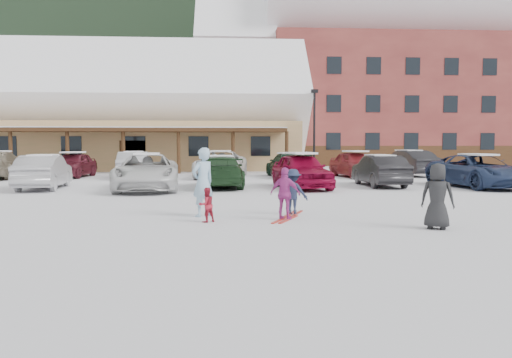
{
  "coord_description": "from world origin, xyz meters",
  "views": [
    {
      "loc": [
        -0.54,
        -12.46,
        1.94
      ],
      "look_at": [
        0.3,
        1.0,
        1.0
      ],
      "focal_mm": 35.0,
      "sensor_mm": 36.0,
      "label": 1
    }
  ],
  "objects": [
    {
      "name": "conifer_3",
      "position": [
        6.0,
        44.0,
        5.12
      ],
      "size": [
        3.96,
        3.96,
        9.18
      ],
      "color": "black",
      "rests_on": "ground"
    },
    {
      "name": "parked_car_4",
      "position": [
        2.81,
        9.28,
        0.78
      ],
      "size": [
        2.51,
        4.81,
        1.56
      ],
      "primitive_type": "imported",
      "rotation": [
        0.0,
        0.0,
        0.15
      ],
      "color": "maroon",
      "rests_on": "ground"
    },
    {
      "name": "parked_car_9",
      "position": [
        -5.75,
        16.53,
        0.76
      ],
      "size": [
        2.08,
        4.75,
        1.52
      ],
      "primitive_type": "imported",
      "rotation": [
        0.0,
        0.0,
        3.25
      ],
      "color": "#B3B3B8",
      "rests_on": "ground"
    },
    {
      "name": "parked_car_6",
      "position": [
        10.81,
        9.23,
        0.74
      ],
      "size": [
        3.18,
        5.64,
        1.49
      ],
      "primitive_type": "imported",
      "rotation": [
        0.0,
        0.0,
        0.14
      ],
      "color": "navy",
      "rests_on": "ground"
    },
    {
      "name": "child_magenta",
      "position": [
        1.0,
        0.17,
        0.68
      ],
      "size": [
        0.86,
        0.64,
        1.36
      ],
      "primitive_type": "imported",
      "rotation": [
        0.0,
        0.0,
        2.7
      ],
      "color": "#B63893",
      "rests_on": "ground"
    },
    {
      "name": "child_navy",
      "position": [
        1.33,
        1.13,
        0.63
      ],
      "size": [
        0.93,
        0.73,
        1.26
      ],
      "primitive_type": "imported",
      "rotation": [
        0.0,
        0.0,
        2.77
      ],
      "color": "#202945",
      "rests_on": "ground"
    },
    {
      "name": "parked_car_8",
      "position": [
        -9.45,
        17.46,
        0.74
      ],
      "size": [
        2.02,
        4.45,
        1.48
      ],
      "primitive_type": "imported",
      "rotation": [
        0.0,
        0.0,
        -0.06
      ],
      "color": "maroon",
      "rests_on": "ground"
    },
    {
      "name": "ground",
      "position": [
        0.0,
        0.0,
        0.0
      ],
      "size": [
        160.0,
        160.0,
        0.0
      ],
      "primitive_type": "plane",
      "color": "white",
      "rests_on": "ground"
    },
    {
      "name": "parked_car_3",
      "position": [
        -0.72,
        10.02,
        0.71
      ],
      "size": [
        2.13,
        4.93,
        1.41
      ],
      "primitive_type": "imported",
      "rotation": [
        0.0,
        0.0,
        3.17
      ],
      "color": "#1F3F21",
      "rests_on": "ground"
    },
    {
      "name": "skis_child_magenta",
      "position": [
        1.0,
        0.17,
        0.01
      ],
      "size": [
        0.78,
        1.35,
        0.03
      ],
      "primitive_type": "cube",
      "rotation": [
        0.0,
        0.0,
        2.7
      ],
      "color": "#B32419",
      "rests_on": "ground"
    },
    {
      "name": "parked_car_12",
      "position": [
        7.1,
        16.37,
        0.77
      ],
      "size": [
        2.57,
        4.78,
        1.54
      ],
      "primitive_type": "imported",
      "rotation": [
        0.0,
        0.0,
        0.17
      ],
      "color": "maroon",
      "rests_on": "ground"
    },
    {
      "name": "bystander_dark",
      "position": [
        4.3,
        -1.42,
        0.76
      ],
      "size": [
        0.88,
        0.79,
        1.52
      ],
      "primitive_type": "imported",
      "rotation": [
        0.0,
        0.0,
        2.61
      ],
      "color": "black",
      "rests_on": "ground"
    },
    {
      "name": "conifer_4",
      "position": [
        34.0,
        46.0,
        6.54
      ],
      "size": [
        5.06,
        5.06,
        11.73
      ],
      "color": "black",
      "rests_on": "ground"
    },
    {
      "name": "parked_car_10",
      "position": [
        -0.78,
        16.46,
        0.78
      ],
      "size": [
        3.34,
        5.9,
        1.56
      ],
      "primitive_type": "imported",
      "rotation": [
        0.0,
        0.0,
        -0.14
      ],
      "color": "white",
      "rests_on": "ground"
    },
    {
      "name": "parked_car_13",
      "position": [
        10.74,
        17.57,
        0.78
      ],
      "size": [
        2.44,
        4.97,
        1.57
      ],
      "primitive_type": "imported",
      "rotation": [
        0.0,
        0.0,
        3.31
      ],
      "color": "black",
      "rests_on": "ground"
    },
    {
      "name": "adult_skier",
      "position": [
        -1.13,
        0.93,
        0.93
      ],
      "size": [
        0.8,
        0.77,
        1.85
      ],
      "primitive_type": "imported",
      "rotation": [
        0.0,
        0.0,
        3.84
      ],
      "color": "#9CC4DF",
      "rests_on": "ground"
    },
    {
      "name": "parked_car_11",
      "position": [
        3.17,
        16.8,
        0.71
      ],
      "size": [
        2.4,
        5.05,
        1.42
      ],
      "primitive_type": "imported",
      "rotation": [
        0.0,
        0.0,
        3.23
      ],
      "color": "#1B3A29",
      "rests_on": "ground"
    },
    {
      "name": "lamp_post",
      "position": [
        5.84,
        22.98,
        3.31
      ],
      "size": [
        0.5,
        0.25,
        5.83
      ],
      "color": "black",
      "rests_on": "ground"
    },
    {
      "name": "day_lodge",
      "position": [
        -9.0,
        27.96,
        3.94
      ],
      "size": [
        29.12,
        12.5,
        10.38
      ],
      "color": "tan",
      "rests_on": "ground"
    },
    {
      "name": "parked_car_2",
      "position": [
        -3.83,
        8.82,
        0.77
      ],
      "size": [
        3.06,
        5.77,
        1.55
      ],
      "primitive_type": "imported",
      "rotation": [
        0.0,
        0.0,
        0.09
      ],
      "color": "silver",
      "rests_on": "ground"
    },
    {
      "name": "toddler_red",
      "position": [
        -1.0,
        -0.08,
        0.43
      ],
      "size": [
        0.53,
        0.5,
        0.87
      ],
      "primitive_type": "imported",
      "rotation": [
        0.0,
        0.0,
        3.71
      ],
      "color": "#AE1F32",
      "rests_on": "ground"
    },
    {
      "name": "parked_car_1",
      "position": [
        -8.4,
        9.67,
        0.74
      ],
      "size": [
        2.03,
        4.61,
        1.47
      ],
      "primitive_type": "imported",
      "rotation": [
        0.0,
        0.0,
        3.25
      ],
      "color": "#AAAAAE",
      "rests_on": "ground"
    },
    {
      "name": "forested_hillside",
      "position": [
        0.0,
        85.0,
        19.0
      ],
      "size": [
        300.0,
        70.0,
        38.0
      ],
      "primitive_type": "cube",
      "color": "black",
      "rests_on": "ground"
    },
    {
      "name": "alpine_hotel",
      "position": [
        14.27,
        38.0,
        8.63
      ],
      "size": [
        31.48,
        14.01,
        21.48
      ],
      "color": "maroon",
      "rests_on": "ground"
    },
    {
      "name": "parked_car_5",
      "position": [
        6.62,
        10.2,
        0.72
      ],
      "size": [
        1.6,
        4.38,
        1.43
      ],
      "primitive_type": "imported",
      "rotation": [
        0.0,
        0.0,
        3.16
      ],
      "color": "black",
      "rests_on": "ground"
    },
    {
      "name": "skis_child_navy",
      "position": [
        1.33,
        1.13,
        0.01
      ],
      "size": [
        0.69,
        1.38,
        0.03
      ],
      "primitive_type": "cube",
      "rotation": [
        0.0,
        0.0,
        2.77
      ],
      "color": "#B32419",
      "rests_on": "ground"
    }
  ]
}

